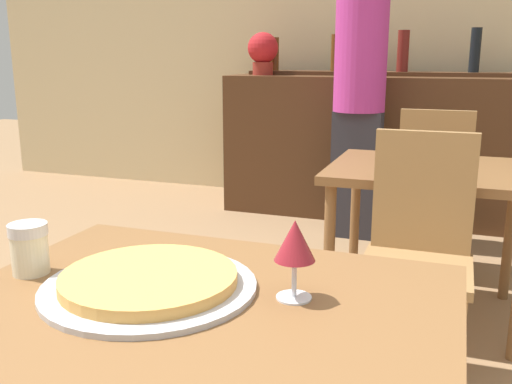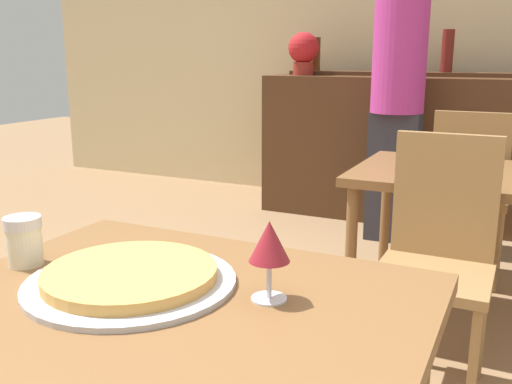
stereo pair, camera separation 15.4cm
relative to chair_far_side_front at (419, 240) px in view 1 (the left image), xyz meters
name	(u,v)px [view 1 (the left image)]	position (x,y,z in m)	size (l,w,h in m)	color
wall_back	(409,33)	(-0.34, 2.75, 0.86)	(8.00, 0.05, 2.80)	beige
dining_table_near	(186,356)	(-0.34, -1.28, 0.13)	(0.98, 0.86, 0.76)	brown
dining_table_far	(429,186)	(0.00, 0.55, 0.09)	(0.90, 0.77, 0.73)	brown
bar_counter	(395,148)	(-0.34, 2.24, -0.01)	(2.60, 0.56, 1.07)	#4C2D19
bar_back_shelf	(402,66)	(-0.34, 2.38, 0.60)	(2.39, 0.24, 0.35)	#4C2D19
chair_far_side_front	(419,240)	(0.00, 0.00, 0.00)	(0.40, 0.40, 0.95)	olive
chair_far_side_back	(434,181)	(0.00, 1.10, 0.00)	(0.40, 0.40, 0.95)	olive
pizza_tray	(149,282)	(-0.45, -1.20, 0.24)	(0.43, 0.43, 0.04)	#B7B7BC
cheese_shaker	(29,248)	(-0.74, -1.21, 0.28)	(0.08, 0.08, 0.11)	beige
person_standing	(359,93)	(-0.53, 1.66, 0.44)	(0.34, 0.34, 1.80)	#2D2D38
wine_glass	(295,243)	(-0.17, -1.14, 0.34)	(0.08, 0.08, 0.16)	silver
potted_plant	(263,51)	(-1.39, 2.19, 0.71)	(0.24, 0.24, 0.33)	maroon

